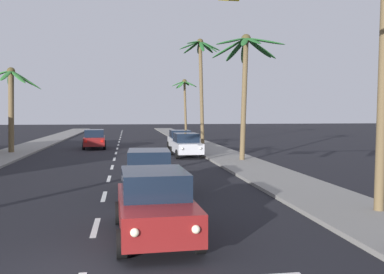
# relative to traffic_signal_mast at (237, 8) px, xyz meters

# --- Properties ---
(sidewalk_right) EXTENTS (3.20, 110.00, 0.14)m
(sidewalk_right) POSITION_rel_traffic_signal_mast_xyz_m (4.77, 19.95, -5.11)
(sidewalk_right) COLOR gray
(sidewalk_right) RESTS_ON ground
(lane_markings) EXTENTS (4.28, 88.25, 0.01)m
(lane_markings) POSITION_rel_traffic_signal_mast_xyz_m (-2.58, 19.73, -5.18)
(lane_markings) COLOR silver
(lane_markings) RESTS_ON ground
(traffic_signal_mast) EXTENTS (11.06, 0.41, 7.12)m
(traffic_signal_mast) POSITION_rel_traffic_signal_mast_xyz_m (0.00, 0.00, 0.00)
(traffic_signal_mast) COLOR #2D2D33
(traffic_signal_mast) RESTS_ON ground
(sedan_lead_at_stop_bar) EXTENTS (2.07, 4.50, 1.68)m
(sedan_lead_at_stop_bar) POSITION_rel_traffic_signal_mast_xyz_m (-1.48, 2.40, -4.33)
(sedan_lead_at_stop_bar) COLOR maroon
(sedan_lead_at_stop_bar) RESTS_ON ground
(sedan_third_in_queue) EXTENTS (2.08, 4.50, 1.68)m
(sedan_third_in_queue) POSITION_rel_traffic_signal_mast_xyz_m (-1.33, 8.27, -4.33)
(sedan_third_in_queue) COLOR #4C515B
(sedan_third_in_queue) RESTS_ON ground
(sedan_oncoming_far) EXTENTS (2.12, 4.51, 1.68)m
(sedan_oncoming_far) POSITION_rel_traffic_signal_mast_xyz_m (-5.01, 29.64, -4.33)
(sedan_oncoming_far) COLOR maroon
(sedan_oncoming_far) RESTS_ON ground
(sedan_parked_nearest_kerb) EXTENTS (2.05, 4.49, 1.68)m
(sedan_parked_nearest_kerb) POSITION_rel_traffic_signal_mast_xyz_m (2.03, 21.72, -4.33)
(sedan_parked_nearest_kerb) COLOR silver
(sedan_parked_nearest_kerb) RESTS_ON ground
(sedan_parked_mid_kerb) EXTENTS (1.97, 4.46, 1.68)m
(sedan_parked_mid_kerb) POSITION_rel_traffic_signal_mast_xyz_m (2.26, 26.99, -4.33)
(sedan_parked_mid_kerb) COLOR silver
(sedan_parked_mid_kerb) RESTS_ON ground
(palm_left_third) EXTENTS (4.60, 4.72, 6.60)m
(palm_left_third) POSITION_rel_traffic_signal_mast_xyz_m (-10.86, 25.63, -0.55)
(palm_left_third) COLOR brown
(palm_left_third) RESTS_ON ground
(palm_right_second) EXTENTS (4.56, 4.59, 8.13)m
(palm_right_second) POSITION_rel_traffic_signal_mast_xyz_m (5.33, 17.92, 1.00)
(palm_right_second) COLOR brown
(palm_right_second) RESTS_ON ground
(palm_right_third) EXTENTS (4.10, 3.85, 10.31)m
(palm_right_third) POSITION_rel_traffic_signal_mast_xyz_m (4.95, 32.23, 2.16)
(palm_right_third) COLOR brown
(palm_right_third) RESTS_ON ground
(palm_right_farthest) EXTENTS (3.56, 3.28, 7.56)m
(palm_right_farthest) POSITION_rel_traffic_signal_mast_xyz_m (5.34, 46.54, 0.39)
(palm_right_farthest) COLOR brown
(palm_right_farthest) RESTS_ON ground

